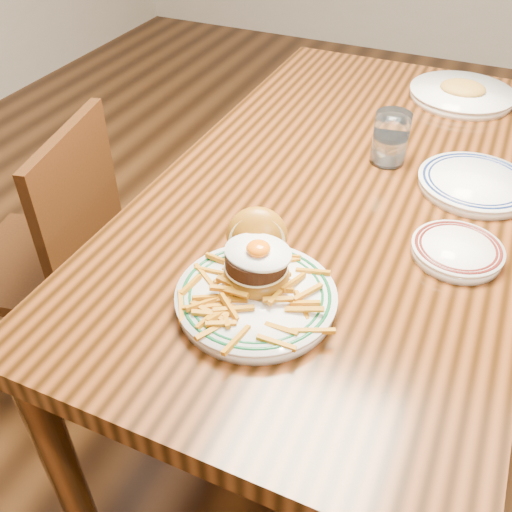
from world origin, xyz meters
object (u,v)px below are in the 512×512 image
at_px(table, 345,209).
at_px(main_plate, 256,282).
at_px(side_plate, 457,250).
at_px(chair_left, 55,255).

relative_size(table, main_plate, 5.14).
xyz_separation_m(table, main_plate, (-0.03, -0.47, 0.13)).
height_order(main_plate, side_plate, main_plate).
bearing_deg(side_plate, chair_left, -175.98).
xyz_separation_m(chair_left, side_plate, (1.04, 0.07, 0.31)).
bearing_deg(chair_left, side_plate, -8.77).
height_order(table, chair_left, chair_left).
bearing_deg(table, main_plate, -94.28).
height_order(chair_left, main_plate, main_plate).
height_order(chair_left, side_plate, chair_left).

